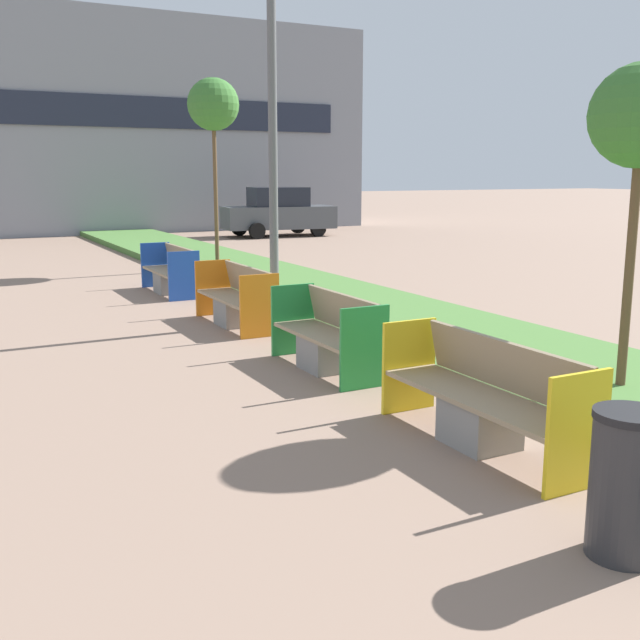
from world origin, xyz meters
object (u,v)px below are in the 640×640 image
object	(u,v)px
bench_blue_frame	(171,275)
street_lamp_post	(272,84)
litter_bin	(627,484)
parked_car_distant	(278,212)
bench_green_frame	(328,341)
bench_orange_frame	(237,302)
sapling_tree_far	(213,106)
bench_yellow_frame	(484,404)

from	to	relation	value
bench_blue_frame	street_lamp_post	world-z (taller)	street_lamp_post
litter_bin	parked_car_distant	bearing A→B (deg)	70.79
bench_green_frame	bench_orange_frame	bearing A→B (deg)	89.96
bench_orange_frame	litter_bin	bearing A→B (deg)	-93.57
bench_orange_frame	sapling_tree_far	bearing A→B (deg)	72.76
bench_green_frame	parked_car_distant	bearing A→B (deg)	67.50
litter_bin	parked_car_distant	distance (m)	24.78
litter_bin	parked_car_distant	size ratio (longest dim) A/B	0.22
litter_bin	bench_yellow_frame	bearing A→B (deg)	75.72
sapling_tree_far	parked_car_distant	distance (m)	10.54
litter_bin	sapling_tree_far	size ratio (longest dim) A/B	0.20
bench_green_frame	bench_blue_frame	world-z (taller)	same
bench_green_frame	sapling_tree_far	distance (m)	10.89
litter_bin	street_lamp_post	world-z (taller)	street_lamp_post
bench_blue_frame	street_lamp_post	xyz separation A→B (m)	(0.61, -3.77, 3.36)
street_lamp_post	sapling_tree_far	xyz separation A→B (m)	(1.54, 7.04, 0.27)
bench_orange_frame	litter_bin	distance (m)	8.03
bench_yellow_frame	parked_car_distant	world-z (taller)	parked_car_distant
litter_bin	parked_car_distant	xyz separation A→B (m)	(8.15, 23.40, 0.43)
bench_yellow_frame	bench_orange_frame	distance (m)	6.04
bench_green_frame	parked_car_distant	xyz separation A→B (m)	(7.65, 18.48, 0.55)
bench_orange_frame	parked_car_distant	bearing A→B (deg)	63.55
sapling_tree_far	bench_blue_frame	bearing A→B (deg)	-123.39
bench_yellow_frame	litter_bin	size ratio (longest dim) A/B	2.40
bench_yellow_frame	litter_bin	bearing A→B (deg)	-104.28
bench_green_frame	sapling_tree_far	size ratio (longest dim) A/B	0.41
street_lamp_post	parked_car_distant	xyz separation A→B (m)	(7.04, 15.49, -2.82)
bench_green_frame	street_lamp_post	xyz separation A→B (m)	(0.61, 3.00, 3.37)
litter_bin	street_lamp_post	xyz separation A→B (m)	(1.11, 7.91, 3.25)
bench_green_frame	bench_orange_frame	distance (m)	3.10
bench_orange_frame	street_lamp_post	xyz separation A→B (m)	(0.61, -0.10, 3.36)
bench_green_frame	parked_car_distant	distance (m)	20.01
bench_orange_frame	street_lamp_post	world-z (taller)	street_lamp_post
bench_yellow_frame	litter_bin	world-z (taller)	litter_bin
bench_orange_frame	bench_blue_frame	bearing A→B (deg)	90.00
sapling_tree_far	litter_bin	bearing A→B (deg)	-100.06
litter_bin	street_lamp_post	bearing A→B (deg)	82.00
bench_yellow_frame	bench_orange_frame	bearing A→B (deg)	90.02
street_lamp_post	parked_car_distant	bearing A→B (deg)	65.55
bench_yellow_frame	street_lamp_post	bearing A→B (deg)	84.14
bench_blue_frame	sapling_tree_far	world-z (taller)	sapling_tree_far
bench_orange_frame	litter_bin	xyz separation A→B (m)	(-0.50, -8.01, 0.11)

